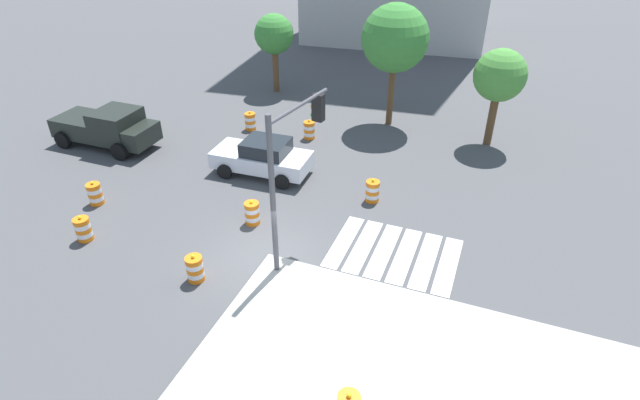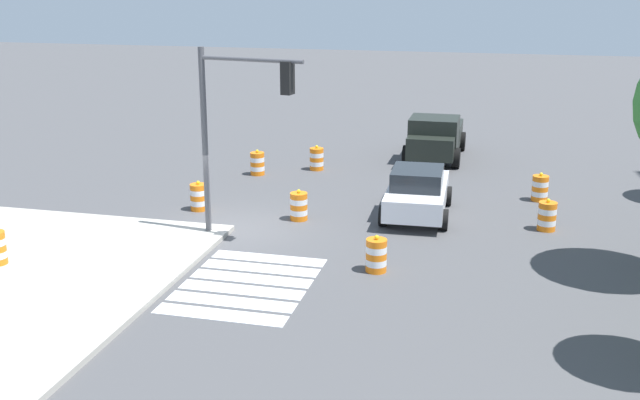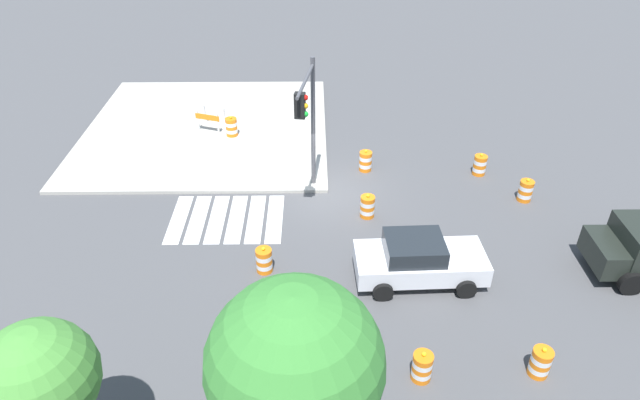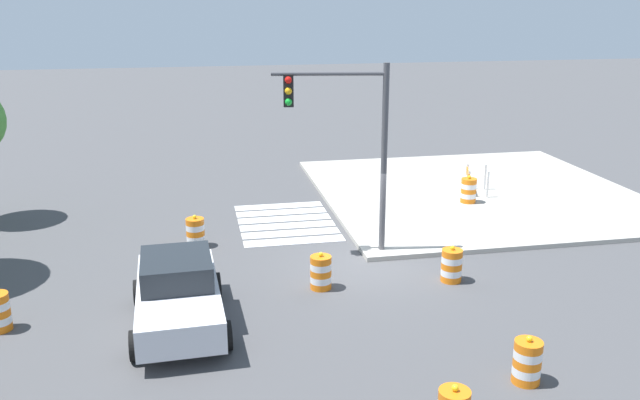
{
  "view_description": "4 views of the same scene",
  "coord_description": "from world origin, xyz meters",
  "px_view_note": "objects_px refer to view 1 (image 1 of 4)",
  "views": [
    {
      "loc": [
        6.64,
        -12.16,
        11.07
      ],
      "look_at": [
        1.31,
        1.54,
        1.76
      ],
      "focal_mm": 28.33,
      "sensor_mm": 36.0,
      "label": 1
    },
    {
      "loc": [
        20.8,
        7.9,
        7.53
      ],
      "look_at": [
        0.44,
        2.85,
        1.31
      ],
      "focal_mm": 42.19,
      "sensor_mm": 36.0,
      "label": 2
    },
    {
      "loc": [
        0.57,
        19.28,
        12.58
      ],
      "look_at": [
        0.37,
        2.88,
        1.59
      ],
      "focal_mm": 30.9,
      "sensor_mm": 36.0,
      "label": 3
    },
    {
      "loc": [
        -17.33,
        4.79,
        7.33
      ],
      "look_at": [
        1.71,
        1.06,
        1.45
      ],
      "focal_mm": 37.32,
      "sensor_mm": 36.0,
      "label": 4
    }
  ],
  "objects_px": {
    "traffic_barrel_opposite_curb": "(372,191)",
    "street_tree_streetside_far": "(500,76)",
    "traffic_barrel_crosswalk_end": "(252,213)",
    "traffic_barrel_near_corner": "(195,269)",
    "street_tree_streetside_mid": "(395,39)",
    "street_tree_streetside_near": "(274,35)",
    "traffic_barrel_far_curb": "(95,194)",
    "pickup_truck": "(109,128)",
    "traffic_barrel_lane_center": "(309,130)",
    "traffic_light_pole": "(292,154)",
    "sports_car": "(263,157)",
    "traffic_barrel_median_far": "(250,121)",
    "traffic_barrel_median_near": "(83,229)"
  },
  "relations": [
    {
      "from": "traffic_barrel_lane_center",
      "to": "traffic_light_pole",
      "type": "height_order",
      "value": "traffic_light_pole"
    },
    {
      "from": "street_tree_streetside_near",
      "to": "traffic_barrel_opposite_curb",
      "type": "bearing_deg",
      "value": -48.01
    },
    {
      "from": "pickup_truck",
      "to": "traffic_barrel_crosswalk_end",
      "type": "bearing_deg",
      "value": -19.66
    },
    {
      "from": "traffic_barrel_median_near",
      "to": "street_tree_streetside_mid",
      "type": "relative_size",
      "value": 0.16
    },
    {
      "from": "street_tree_streetside_mid",
      "to": "traffic_barrel_near_corner",
      "type": "bearing_deg",
      "value": -100.35
    },
    {
      "from": "traffic_barrel_median_far",
      "to": "traffic_barrel_far_curb",
      "type": "bearing_deg",
      "value": -105.5
    },
    {
      "from": "traffic_barrel_crosswalk_end",
      "to": "street_tree_streetside_mid",
      "type": "relative_size",
      "value": 0.16
    },
    {
      "from": "traffic_barrel_median_near",
      "to": "sports_car",
      "type": "bearing_deg",
      "value": 60.63
    },
    {
      "from": "traffic_barrel_near_corner",
      "to": "traffic_barrel_median_near",
      "type": "relative_size",
      "value": 1.0
    },
    {
      "from": "traffic_barrel_far_curb",
      "to": "street_tree_streetside_mid",
      "type": "xyz_separation_m",
      "value": [
        8.97,
        12.03,
        4.06
      ]
    },
    {
      "from": "traffic_barrel_lane_center",
      "to": "traffic_barrel_median_far",
      "type": "bearing_deg",
      "value": -178.11
    },
    {
      "from": "traffic_barrel_opposite_curb",
      "to": "street_tree_streetside_far",
      "type": "height_order",
      "value": "street_tree_streetside_far"
    },
    {
      "from": "pickup_truck",
      "to": "street_tree_streetside_near",
      "type": "distance_m",
      "value": 11.05
    },
    {
      "from": "traffic_barrel_opposite_curb",
      "to": "street_tree_streetside_mid",
      "type": "xyz_separation_m",
      "value": [
        -1.35,
        7.79,
        4.06
      ]
    },
    {
      "from": "street_tree_streetside_far",
      "to": "traffic_barrel_median_near",
      "type": "bearing_deg",
      "value": -133.47
    },
    {
      "from": "traffic_barrel_opposite_curb",
      "to": "street_tree_streetside_far",
      "type": "relative_size",
      "value": 0.22
    },
    {
      "from": "traffic_barrel_near_corner",
      "to": "street_tree_streetside_mid",
      "type": "relative_size",
      "value": 0.16
    },
    {
      "from": "traffic_barrel_median_far",
      "to": "traffic_barrel_far_curb",
      "type": "xyz_separation_m",
      "value": [
        -2.41,
        -8.68,
        0.0
      ]
    },
    {
      "from": "street_tree_streetside_far",
      "to": "street_tree_streetside_mid",
      "type": "bearing_deg",
      "value": 173.52
    },
    {
      "from": "traffic_barrel_median_near",
      "to": "street_tree_streetside_mid",
      "type": "height_order",
      "value": "street_tree_streetside_mid"
    },
    {
      "from": "traffic_barrel_opposite_curb",
      "to": "street_tree_streetside_mid",
      "type": "height_order",
      "value": "street_tree_streetside_mid"
    },
    {
      "from": "traffic_barrel_crosswalk_end",
      "to": "traffic_barrel_near_corner",
      "type": "bearing_deg",
      "value": -93.42
    },
    {
      "from": "street_tree_streetside_near",
      "to": "street_tree_streetside_far",
      "type": "bearing_deg",
      "value": -12.79
    },
    {
      "from": "traffic_barrel_near_corner",
      "to": "traffic_barrel_median_near",
      "type": "xyz_separation_m",
      "value": [
        -4.98,
        0.41,
        0.0
      ]
    },
    {
      "from": "traffic_barrel_opposite_curb",
      "to": "traffic_barrel_median_near",
      "type": "bearing_deg",
      "value": -144.83
    },
    {
      "from": "traffic_barrel_median_far",
      "to": "traffic_light_pole",
      "type": "xyz_separation_m",
      "value": [
        6.39,
        -8.76,
        3.46
      ]
    },
    {
      "from": "traffic_light_pole",
      "to": "street_tree_streetside_far",
      "type": "height_order",
      "value": "traffic_light_pole"
    },
    {
      "from": "street_tree_streetside_mid",
      "to": "street_tree_streetside_far",
      "type": "distance_m",
      "value": 5.34
    },
    {
      "from": "traffic_barrel_median_far",
      "to": "traffic_barrel_far_curb",
      "type": "distance_m",
      "value": 9.0
    },
    {
      "from": "traffic_barrel_near_corner",
      "to": "traffic_barrel_lane_center",
      "type": "bearing_deg",
      "value": 93.2
    },
    {
      "from": "traffic_barrel_crosswalk_end",
      "to": "traffic_barrel_far_curb",
      "type": "xyz_separation_m",
      "value": [
        -6.53,
        -1.06,
        0.0
      ]
    },
    {
      "from": "traffic_barrel_median_far",
      "to": "traffic_light_pole",
      "type": "distance_m",
      "value": 11.38
    },
    {
      "from": "traffic_barrel_near_corner",
      "to": "street_tree_streetside_near",
      "type": "relative_size",
      "value": 0.22
    },
    {
      "from": "traffic_barrel_median_far",
      "to": "traffic_barrel_lane_center",
      "type": "distance_m",
      "value": 3.28
    },
    {
      "from": "traffic_barrel_crosswalk_end",
      "to": "street_tree_streetside_near",
      "type": "height_order",
      "value": "street_tree_streetside_near"
    },
    {
      "from": "traffic_barrel_near_corner",
      "to": "pickup_truck",
      "type": "bearing_deg",
      "value": 143.3
    },
    {
      "from": "pickup_truck",
      "to": "traffic_barrel_lane_center",
      "type": "distance_m",
      "value": 9.74
    },
    {
      "from": "sports_car",
      "to": "street_tree_streetside_mid",
      "type": "bearing_deg",
      "value": 62.53
    },
    {
      "from": "traffic_barrel_far_curb",
      "to": "street_tree_streetside_far",
      "type": "bearing_deg",
      "value": 38.93
    },
    {
      "from": "traffic_barrel_opposite_curb",
      "to": "traffic_barrel_crosswalk_end",
      "type": "bearing_deg",
      "value": -139.97
    },
    {
      "from": "sports_car",
      "to": "traffic_barrel_median_far",
      "type": "height_order",
      "value": "sports_car"
    },
    {
      "from": "traffic_barrel_near_corner",
      "to": "traffic_barrel_opposite_curb",
      "type": "relative_size",
      "value": 1.0
    },
    {
      "from": "traffic_barrel_opposite_curb",
      "to": "street_tree_streetside_near",
      "type": "bearing_deg",
      "value": 131.99
    },
    {
      "from": "street_tree_streetside_near",
      "to": "street_tree_streetside_far",
      "type": "height_order",
      "value": "street_tree_streetside_far"
    },
    {
      "from": "sports_car",
      "to": "street_tree_streetside_mid",
      "type": "xyz_separation_m",
      "value": [
        3.81,
        7.33,
        3.69
      ]
    },
    {
      "from": "sports_car",
      "to": "traffic_barrel_far_curb",
      "type": "height_order",
      "value": "sports_car"
    },
    {
      "from": "traffic_light_pole",
      "to": "street_tree_streetside_far",
      "type": "distance_m",
      "value": 12.72
    },
    {
      "from": "traffic_barrel_crosswalk_end",
      "to": "street_tree_streetside_mid",
      "type": "bearing_deg",
      "value": 77.46
    },
    {
      "from": "pickup_truck",
      "to": "traffic_barrel_median_far",
      "type": "xyz_separation_m",
      "value": [
        5.43,
        4.2,
        -0.52
      ]
    },
    {
      "from": "traffic_barrel_crosswalk_end",
      "to": "traffic_barrel_median_far",
      "type": "xyz_separation_m",
      "value": [
        -4.12,
        7.62,
        0.0
      ]
    }
  ]
}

